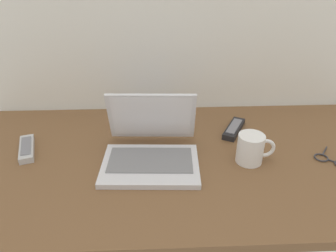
# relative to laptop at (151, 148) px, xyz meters

# --- Properties ---
(desk) EXTENTS (1.60, 0.76, 0.03)m
(desk) POSITION_rel_laptop_xyz_m (0.12, 0.01, -0.06)
(desk) COLOR brown
(desk) RESTS_ON ground
(laptop) EXTENTS (0.32, 0.30, 0.21)m
(laptop) POSITION_rel_laptop_xyz_m (0.00, 0.00, 0.00)
(laptop) COLOR silver
(laptop) RESTS_ON desk
(coffee_mug) EXTENTS (0.13, 0.09, 0.10)m
(coffee_mug) POSITION_rel_laptop_xyz_m (0.33, -0.03, 0.00)
(coffee_mug) COLOR white
(coffee_mug) RESTS_ON desk
(remote_control_near) EXTENTS (0.09, 0.17, 0.02)m
(remote_control_near) POSITION_rel_laptop_xyz_m (-0.43, 0.06, -0.03)
(remote_control_near) COLOR #B7B7B7
(remote_control_near) RESTS_ON desk
(remote_control_far) EXTENTS (0.12, 0.16, 0.02)m
(remote_control_far) POSITION_rel_laptop_xyz_m (0.32, 0.17, -0.03)
(remote_control_far) COLOR black
(remote_control_far) RESTS_ON desk
(eyeglasses) EXTENTS (0.13, 0.14, 0.01)m
(eyeglasses) POSITION_rel_laptop_xyz_m (0.60, -0.04, -0.04)
(eyeglasses) COLOR #333338
(eyeglasses) RESTS_ON desk
(book_stack) EXTENTS (0.22, 0.16, 0.04)m
(book_stack) POSITION_rel_laptop_xyz_m (0.00, 0.25, -0.02)
(book_stack) COLOR silver
(book_stack) RESTS_ON desk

